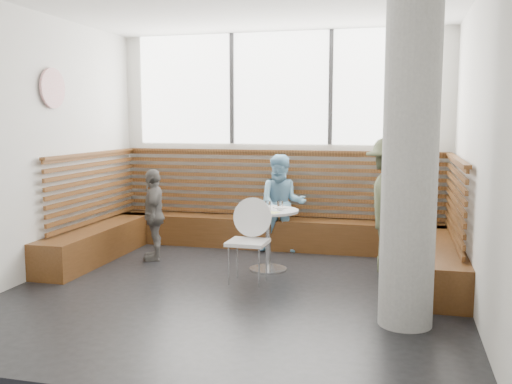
% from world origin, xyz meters
% --- Properties ---
extents(room, '(5.00, 5.00, 3.20)m').
position_xyz_m(room, '(0.00, 0.00, 1.60)').
color(room, silver).
rests_on(room, ground).
extents(booth, '(5.00, 2.50, 1.44)m').
position_xyz_m(booth, '(0.00, 1.77, 0.41)').
color(booth, '#472911').
rests_on(booth, ground).
extents(concrete_column, '(0.50, 0.50, 3.20)m').
position_xyz_m(concrete_column, '(1.85, -0.60, 1.60)').
color(concrete_column, gray).
rests_on(concrete_column, ground).
extents(wall_art, '(0.03, 0.50, 0.50)m').
position_xyz_m(wall_art, '(-2.46, 0.40, 2.30)').
color(wall_art, white).
rests_on(wall_art, room).
extents(cafe_table, '(0.76, 0.76, 0.78)m').
position_xyz_m(cafe_table, '(0.16, 0.98, 0.56)').
color(cafe_table, silver).
rests_on(cafe_table, ground).
extents(cafe_chair, '(0.47, 0.46, 0.99)m').
position_xyz_m(cafe_chair, '(0.06, 0.45, 0.58)').
color(cafe_chair, white).
rests_on(cafe_chair, ground).
extents(adult_man, '(0.84, 1.22, 1.73)m').
position_xyz_m(adult_man, '(1.67, 1.16, 0.86)').
color(adult_man, '#474D33').
rests_on(adult_man, ground).
extents(child_back, '(0.77, 0.65, 1.42)m').
position_xyz_m(child_back, '(0.14, 1.98, 0.71)').
color(child_back, '#7FB8DC').
rests_on(child_back, ground).
extents(child_left, '(0.54, 0.79, 1.25)m').
position_xyz_m(child_left, '(-1.48, 1.15, 0.62)').
color(child_left, '#5D5954').
rests_on(child_left, ground).
extents(plate_near, '(0.20, 0.20, 0.01)m').
position_xyz_m(plate_near, '(0.02, 1.05, 0.79)').
color(plate_near, white).
rests_on(plate_near, cafe_table).
extents(plate_far, '(0.20, 0.20, 0.01)m').
position_xyz_m(plate_far, '(0.29, 1.15, 0.79)').
color(plate_far, white).
rests_on(plate_far, cafe_table).
extents(glass_left, '(0.07, 0.07, 0.11)m').
position_xyz_m(glass_left, '(-0.05, 0.94, 0.84)').
color(glass_left, white).
rests_on(glass_left, cafe_table).
extents(glass_mid, '(0.07, 0.07, 0.11)m').
position_xyz_m(glass_mid, '(0.17, 0.94, 0.84)').
color(glass_mid, white).
rests_on(glass_mid, cafe_table).
extents(glass_right, '(0.07, 0.07, 0.12)m').
position_xyz_m(glass_right, '(0.32, 0.97, 0.84)').
color(glass_right, white).
rests_on(glass_right, cafe_table).
extents(menu_card, '(0.23, 0.20, 0.00)m').
position_xyz_m(menu_card, '(0.25, 0.76, 0.79)').
color(menu_card, '#A5C64C').
rests_on(menu_card, cafe_table).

